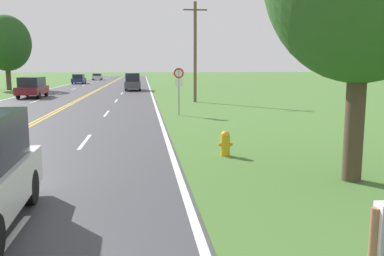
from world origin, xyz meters
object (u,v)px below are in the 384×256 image
fire_hydrant (225,143)px  car_dark_blue_sedan_receding (79,79)px  traffic_sign (179,79)px  car_silver_hatchback_distant (97,76)px  tree_behind_sign (6,43)px  car_dark_grey_van_mid_far (133,82)px  car_maroon_suv_mid_near (32,87)px

fire_hydrant → car_dark_blue_sedan_receding: 56.34m
traffic_sign → car_silver_hatchback_distant: (-11.21, 62.42, -1.28)m
fire_hydrant → tree_behind_sign: bearing=115.4°
car_dark_blue_sedan_receding → car_silver_hatchback_distant: (0.93, 18.20, -0.05)m
tree_behind_sign → car_dark_grey_van_mid_far: bearing=-11.2°
traffic_sign → tree_behind_sign: (-17.59, 27.34, 3.38)m
car_maroon_suv_mid_near → traffic_sign: bearing=-142.2°
tree_behind_sign → car_maroon_suv_mid_near: (5.91, -12.72, -4.42)m
fire_hydrant → car_silver_hatchback_distant: bearing=99.1°
traffic_sign → car_maroon_suv_mid_near: size_ratio=0.55×
fire_hydrant → tree_behind_sign: 42.40m
car_maroon_suv_mid_near → car_dark_blue_sedan_receding: bearing=0.1°
fire_hydrant → traffic_sign: size_ratio=0.29×
car_dark_blue_sedan_receding → car_maroon_suv_mid_near: bearing=-179.1°
fire_hydrant → car_maroon_suv_mid_near: size_ratio=0.16×
tree_behind_sign → car_dark_blue_sedan_receding: size_ratio=1.90×
car_dark_grey_van_mid_far → car_dark_blue_sedan_receding: (-9.03, 19.75, -0.24)m
car_maroon_suv_mid_near → car_dark_blue_sedan_receding: 29.60m
traffic_sign → car_dark_grey_van_mid_far: 24.68m
car_dark_grey_van_mid_far → car_silver_hatchback_distant: bearing=-167.8°
car_dark_blue_sedan_receding → car_silver_hatchback_distant: car_dark_blue_sedan_receding is taller
fire_hydrant → car_silver_hatchback_distant: size_ratio=0.21×
tree_behind_sign → car_dark_grey_van_mid_far: tree_behind_sign is taller
fire_hydrant → car_dark_grey_van_mid_far: car_dark_grey_van_mid_far is taller
car_dark_blue_sedan_receding → fire_hydrant: bearing=-167.0°
traffic_sign → tree_behind_sign: tree_behind_sign is taller
traffic_sign → car_silver_hatchback_distant: bearing=100.2°
car_dark_grey_van_mid_far → car_silver_hatchback_distant: size_ratio=1.32×
car_dark_blue_sedan_receding → car_dark_grey_van_mid_far: bearing=-155.4°
traffic_sign → car_dark_blue_sedan_receding: bearing=105.4°
traffic_sign → car_dark_grey_van_mid_far: (-3.11, 24.47, -0.99)m
fire_hydrant → car_silver_hatchback_distant: car_silver_hatchback_distant is taller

